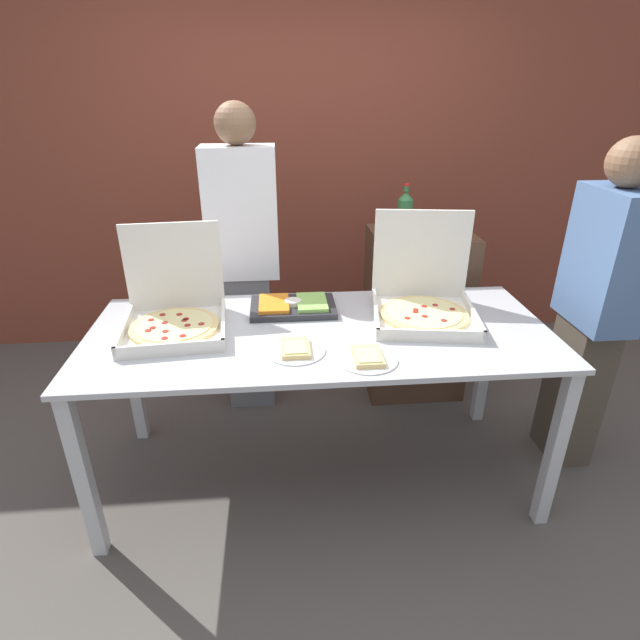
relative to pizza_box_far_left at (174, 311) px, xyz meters
name	(u,v)px	position (x,y,z in m)	size (l,w,h in m)	color
ground_plane	(320,473)	(0.67, -0.09, -0.93)	(16.00, 16.00, 0.00)	#514C47
brick_wall_behind	(299,157)	(0.67, 1.61, 0.47)	(10.00, 0.06, 2.80)	brown
buffet_table	(320,348)	(0.67, -0.09, -0.18)	(2.12, 0.91, 0.86)	#B7BABF
pizza_box_far_left	(174,311)	(0.00, 0.00, 0.00)	(0.49, 0.50, 0.45)	silver
pizza_box_far_right	(423,299)	(1.18, 0.04, 0.00)	(0.54, 0.56, 0.47)	silver
paper_plate_front_center	(296,349)	(0.54, -0.28, -0.07)	(0.26, 0.26, 0.03)	white
paper_plate_front_right	(367,357)	(0.84, -0.38, -0.07)	(0.25, 0.25, 0.03)	white
veggie_tray	(293,306)	(0.55, 0.15, -0.06)	(0.42, 0.28, 0.05)	#28282D
sideboard_podium	(415,313)	(1.36, 0.73, -0.40)	(0.61, 0.47, 1.07)	#4C3323
soda_bottle	(405,211)	(1.25, 0.78, 0.26)	(0.09, 0.09, 0.28)	#2D6638
soda_can_silver	(447,229)	(1.45, 0.57, 0.20)	(0.07, 0.07, 0.12)	silver
person_guest_plaid	(244,261)	(0.29, 0.65, 0.02)	(0.40, 0.22, 1.81)	slate
person_guest_cap	(595,308)	(2.03, -0.03, -0.05)	(0.22, 0.40, 1.69)	#473D33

